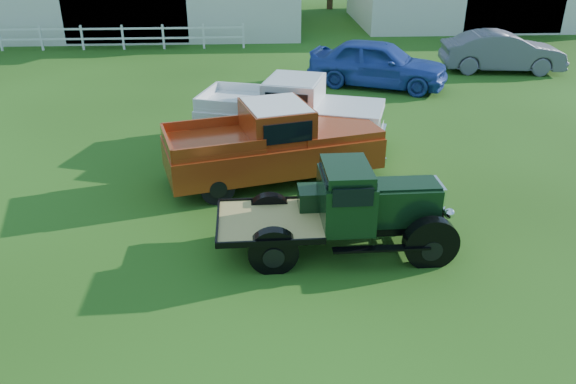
{
  "coord_description": "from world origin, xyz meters",
  "views": [
    {
      "loc": [
        -0.37,
        -8.91,
        6.05
      ],
      "look_at": [
        0.2,
        1.2,
        1.05
      ],
      "focal_mm": 35.0,
      "sensor_mm": 36.0,
      "label": 1
    }
  ],
  "objects_px": {
    "vintage_flatbed": "(341,208)",
    "misc_car_grey": "(502,52)",
    "red_pickup": "(272,143)",
    "white_pickup": "(290,114)",
    "misc_car_blue": "(378,63)"
  },
  "relations": [
    {
      "from": "red_pickup",
      "to": "misc_car_blue",
      "type": "height_order",
      "value": "red_pickup"
    },
    {
      "from": "vintage_flatbed",
      "to": "misc_car_grey",
      "type": "xyz_separation_m",
      "value": [
        8.91,
        13.92,
        -0.08
      ]
    },
    {
      "from": "red_pickup",
      "to": "vintage_flatbed",
      "type": "bearing_deg",
      "value": -85.13
    },
    {
      "from": "vintage_flatbed",
      "to": "red_pickup",
      "type": "relative_size",
      "value": 0.84
    },
    {
      "from": "white_pickup",
      "to": "misc_car_blue",
      "type": "distance_m",
      "value": 7.27
    },
    {
      "from": "red_pickup",
      "to": "white_pickup",
      "type": "bearing_deg",
      "value": 60.5
    },
    {
      "from": "red_pickup",
      "to": "misc_car_grey",
      "type": "bearing_deg",
      "value": 31.04
    },
    {
      "from": "misc_car_grey",
      "to": "misc_car_blue",
      "type": "bearing_deg",
      "value": 116.43
    },
    {
      "from": "red_pickup",
      "to": "misc_car_blue",
      "type": "xyz_separation_m",
      "value": [
        4.37,
        8.47,
        -0.09
      ]
    },
    {
      "from": "vintage_flatbed",
      "to": "red_pickup",
      "type": "height_order",
      "value": "red_pickup"
    },
    {
      "from": "vintage_flatbed",
      "to": "misc_car_grey",
      "type": "distance_m",
      "value": 16.53
    },
    {
      "from": "red_pickup",
      "to": "white_pickup",
      "type": "xyz_separation_m",
      "value": [
        0.59,
        2.27,
        -0.01
      ]
    },
    {
      "from": "red_pickup",
      "to": "misc_car_blue",
      "type": "relative_size",
      "value": 1.03
    },
    {
      "from": "white_pickup",
      "to": "misc_car_grey",
      "type": "bearing_deg",
      "value": 57.87
    },
    {
      "from": "white_pickup",
      "to": "vintage_flatbed",
      "type": "bearing_deg",
      "value": -66.48
    }
  ]
}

